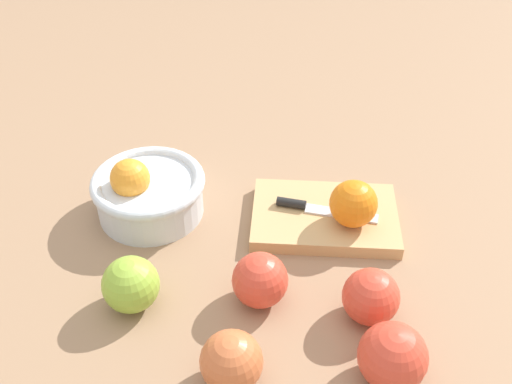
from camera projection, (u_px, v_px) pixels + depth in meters
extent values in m
plane|color=#997556|center=(242.00, 267.00, 0.85)|extent=(2.40, 2.40, 0.00)
cylinder|color=silver|center=(150.00, 197.00, 0.92)|extent=(0.16, 0.16, 0.06)
torus|color=silver|center=(148.00, 182.00, 0.90)|extent=(0.17, 0.17, 0.02)
sphere|color=orange|center=(130.00, 178.00, 0.89)|extent=(0.06, 0.06, 0.06)
cube|color=tan|center=(325.00, 217.00, 0.91)|extent=(0.23, 0.17, 0.02)
sphere|color=orange|center=(353.00, 204.00, 0.87)|extent=(0.07, 0.07, 0.07)
cube|color=silver|center=(341.00, 214.00, 0.90)|extent=(0.11, 0.05, 0.00)
cylinder|color=black|center=(291.00, 203.00, 0.91)|extent=(0.05, 0.02, 0.01)
sphere|color=#D6422D|center=(393.00, 357.00, 0.68)|extent=(0.08, 0.08, 0.08)
sphere|color=#D6422D|center=(260.00, 280.00, 0.78)|extent=(0.07, 0.07, 0.07)
sphere|color=#D6422D|center=(371.00, 297.00, 0.76)|extent=(0.07, 0.07, 0.07)
sphere|color=#CC6638|center=(231.00, 361.00, 0.68)|extent=(0.07, 0.07, 0.07)
sphere|color=#8EB738|center=(131.00, 284.00, 0.77)|extent=(0.08, 0.08, 0.08)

